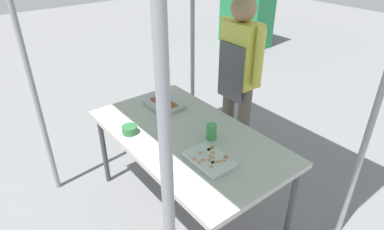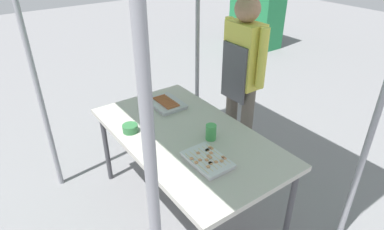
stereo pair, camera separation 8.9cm
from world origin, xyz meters
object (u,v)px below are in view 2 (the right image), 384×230
(tray_grilled_sausages, at_px, (166,103))
(tray_meat_skewers, at_px, (207,160))
(condiment_bowl, at_px, (130,128))
(vendor_woman, at_px, (242,71))
(stall_table, at_px, (187,140))
(drink_cup_near_edge, at_px, (211,132))

(tray_grilled_sausages, relative_size, tray_meat_skewers, 1.00)
(tray_meat_skewers, height_order, condiment_bowl, condiment_bowl)
(tray_meat_skewers, xyz_separation_m, condiment_bowl, (-0.64, -0.25, 0.01))
(condiment_bowl, xyz_separation_m, vendor_woman, (-0.02, 1.16, 0.19))
(stall_table, relative_size, vendor_woman, 0.98)
(tray_grilled_sausages, height_order, condiment_bowl, condiment_bowl)
(drink_cup_near_edge, bearing_deg, vendor_woman, 122.20)
(tray_grilled_sausages, distance_m, tray_meat_skewers, 0.87)
(condiment_bowl, distance_m, vendor_woman, 1.18)
(stall_table, relative_size, tray_meat_skewers, 4.78)
(stall_table, bearing_deg, tray_grilled_sausages, 166.42)
(tray_grilled_sausages, xyz_separation_m, condiment_bowl, (0.21, -0.45, 0.01))
(stall_table, distance_m, tray_grilled_sausages, 0.51)
(condiment_bowl, relative_size, drink_cup_near_edge, 0.99)
(stall_table, relative_size, condiment_bowl, 13.53)
(condiment_bowl, bearing_deg, tray_grilled_sausages, 114.86)
(stall_table, height_order, condiment_bowl, condiment_bowl)
(vendor_woman, bearing_deg, condiment_bowl, 90.90)
(stall_table, xyz_separation_m, drink_cup_near_edge, (0.16, 0.11, 0.11))
(tray_grilled_sausages, relative_size, vendor_woman, 0.20)
(tray_grilled_sausages, height_order, tray_meat_skewers, tray_grilled_sausages)
(stall_table, distance_m, vendor_woman, 0.93)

